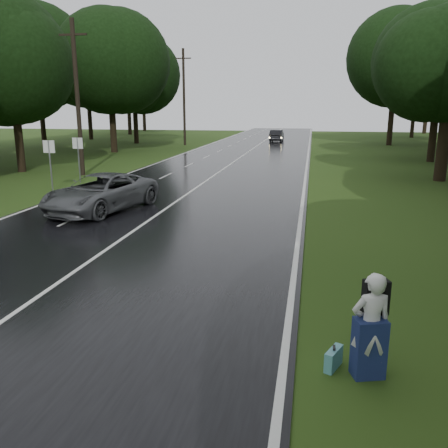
{
  "coord_description": "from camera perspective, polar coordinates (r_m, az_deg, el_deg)",
  "views": [
    {
      "loc": [
        6.12,
        -8.62,
        4.33
      ],
      "look_at": [
        3.76,
        4.07,
        1.1
      ],
      "focal_mm": 37.59,
      "sensor_mm": 36.0,
      "label": 1
    }
  ],
  "objects": [
    {
      "name": "road_sign_a",
      "position": [
        26.31,
        -20.09,
        3.73
      ],
      "size": [
        0.64,
        0.1,
        2.66
      ],
      "primitive_type": null,
      "color": "white",
      "rests_on": "ground"
    },
    {
      "name": "suitcase",
      "position": [
        8.49,
        13.18,
        -15.65
      ],
      "size": [
        0.33,
        0.51,
        0.35
      ],
      "primitive_type": "cube",
      "rotation": [
        0.0,
        0.0,
        5.86
      ],
      "color": "teal",
      "rests_on": "ground"
    },
    {
      "name": "tree_left_e",
      "position": [
        47.76,
        -13.18,
        8.5
      ],
      "size": [
        9.24,
        9.24,
        14.44
      ],
      "primitive_type": null,
      "color": "black",
      "rests_on": "ground"
    },
    {
      "name": "ground",
      "position": [
        11.42,
        -23.19,
        -9.44
      ],
      "size": [
        160.0,
        160.0,
        0.0
      ],
      "primitive_type": "plane",
      "color": "#2A4414",
      "rests_on": "ground"
    },
    {
      "name": "tree_left_d",
      "position": [
        35.29,
        -23.32,
        5.87
      ],
      "size": [
        7.93,
        7.93,
        12.38
      ],
      "primitive_type": null,
      "color": "black",
      "rests_on": "ground"
    },
    {
      "name": "hitchhiker",
      "position": [
        8.13,
        17.41,
        -12.08
      ],
      "size": [
        0.76,
        0.72,
        1.81
      ],
      "color": "silver",
      "rests_on": "ground"
    },
    {
      "name": "tree_right_e",
      "position": [
        41.94,
        23.77,
        6.95
      ],
      "size": [
        8.36,
        8.36,
        13.07
      ],
      "primitive_type": null,
      "color": "black",
      "rests_on": "ground"
    },
    {
      "name": "utility_pole_mid",
      "position": [
        32.08,
        -16.76,
        5.71
      ],
      "size": [
        1.8,
        0.28,
        9.56
      ],
      "primitive_type": null,
      "color": "black",
      "rests_on": "ground"
    },
    {
      "name": "tree_right_f",
      "position": [
        58.49,
        19.4,
        9.03
      ],
      "size": [
        10.62,
        10.62,
        16.6
      ],
      "primitive_type": null,
      "color": "black",
      "rests_on": "ground"
    },
    {
      "name": "tree_left_f",
      "position": [
        59.05,
        -10.58,
        9.62
      ],
      "size": [
        8.79,
        8.79,
        13.74
      ],
      "primitive_type": null,
      "color": "black",
      "rests_on": "ground"
    },
    {
      "name": "road_sign_b",
      "position": [
        28.94,
        -17.05,
        4.84
      ],
      "size": [
        0.63,
        0.1,
        2.61
      ],
      "primitive_type": null,
      "color": "white",
      "rests_on": "ground"
    },
    {
      "name": "tree_right_d",
      "position": [
        31.22,
        24.69,
        4.8
      ],
      "size": [
        7.99,
        7.99,
        12.48
      ],
      "primitive_type": null,
      "color": "black",
      "rests_on": "ground"
    },
    {
      "name": "utility_pole_far",
      "position": [
        55.69,
        -4.77,
        9.56
      ],
      "size": [
        1.8,
        0.28,
        10.67
      ],
      "primitive_type": null,
      "color": "black",
      "rests_on": "ground"
    },
    {
      "name": "lane_center",
      "position": [
        29.58,
        -1.51,
        5.72
      ],
      "size": [
        0.12,
        140.0,
        0.01
      ],
      "primitive_type": "cube",
      "color": "silver",
      "rests_on": "road"
    },
    {
      "name": "road",
      "position": [
        29.58,
        -1.51,
        5.68
      ],
      "size": [
        12.0,
        140.0,
        0.04
      ],
      "primitive_type": "cube",
      "color": "black",
      "rests_on": "ground"
    },
    {
      "name": "far_car",
      "position": [
        60.86,
        6.43,
        10.62
      ],
      "size": [
        1.6,
        4.41,
        1.45
      ],
      "primitive_type": "imported",
      "rotation": [
        0.0,
        0.0,
        3.13
      ],
      "color": "black",
      "rests_on": "road"
    },
    {
      "name": "grey_car",
      "position": [
        20.49,
        -14.74,
        3.71
      ],
      "size": [
        3.84,
        6.02,
        1.55
      ],
      "primitive_type": "imported",
      "rotation": [
        0.0,
        0.0,
        6.04
      ],
      "color": "#4E5053",
      "rests_on": "road"
    }
  ]
}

